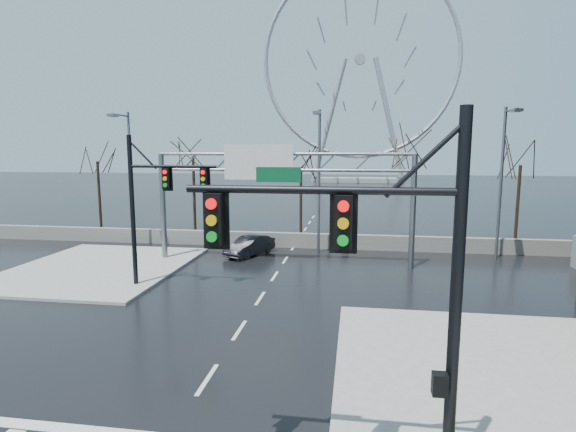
% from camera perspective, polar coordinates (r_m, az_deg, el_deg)
% --- Properties ---
extents(ground, '(260.00, 260.00, 0.00)m').
position_cam_1_polar(ground, '(15.34, -10.22, -19.74)').
color(ground, black).
rests_on(ground, ground).
extents(sidewalk_right_ext, '(12.00, 10.00, 0.15)m').
position_cam_1_polar(sidewalk_right_ext, '(17.30, 27.43, -16.93)').
color(sidewalk_right_ext, gray).
rests_on(sidewalk_right_ext, ground).
extents(sidewalk_far, '(10.00, 12.00, 0.15)m').
position_cam_1_polar(sidewalk_far, '(30.10, -22.92, -6.07)').
color(sidewalk_far, gray).
rests_on(sidewalk_far, ground).
extents(barrier_wall, '(52.00, 0.50, 1.10)m').
position_cam_1_polar(barrier_wall, '(33.76, 0.70, -3.09)').
color(barrier_wall, slate).
rests_on(barrier_wall, ground).
extents(signal_mast_near, '(5.52, 0.41, 8.00)m').
position_cam_1_polar(signal_mast_near, '(9.08, 12.31, -6.57)').
color(signal_mast_near, black).
rests_on(signal_mast_near, ground).
extents(signal_mast_far, '(4.72, 0.41, 8.00)m').
position_cam_1_polar(signal_mast_far, '(24.22, -16.89, 2.34)').
color(signal_mast_far, black).
rests_on(signal_mast_far, ground).
extents(sign_gantry, '(16.36, 0.40, 7.60)m').
position_cam_1_polar(sign_gantry, '(28.26, -1.44, 4.19)').
color(sign_gantry, slate).
rests_on(sign_gantry, ground).
extents(streetlight_left, '(0.50, 2.55, 10.00)m').
position_cam_1_polar(streetlight_left, '(35.11, -19.61, 5.66)').
color(streetlight_left, slate).
rests_on(streetlight_left, ground).
extents(streetlight_mid, '(0.50, 2.55, 10.00)m').
position_cam_1_polar(streetlight_mid, '(31.09, 3.92, 5.84)').
color(streetlight_mid, slate).
rests_on(streetlight_mid, ground).
extents(streetlight_right, '(0.50, 2.55, 10.00)m').
position_cam_1_polar(streetlight_right, '(32.41, 25.67, 5.15)').
color(streetlight_right, slate).
rests_on(streetlight_right, ground).
extents(tree_far_left, '(3.50, 3.50, 7.00)m').
position_cam_1_polar(tree_far_left, '(43.17, -23.00, 5.45)').
color(tree_far_left, black).
rests_on(tree_far_left, ground).
extents(tree_left, '(3.75, 3.75, 7.50)m').
position_cam_1_polar(tree_left, '(38.75, -11.94, 6.28)').
color(tree_left, black).
rests_on(tree_left, ground).
extents(tree_center, '(3.25, 3.25, 6.50)m').
position_cam_1_polar(tree_center, '(37.62, 1.65, 5.17)').
color(tree_center, black).
rests_on(tree_center, ground).
extents(tree_right, '(3.90, 3.90, 7.80)m').
position_cam_1_polar(tree_right, '(36.59, 15.69, 6.43)').
color(tree_right, black).
rests_on(tree_right, ground).
extents(tree_far_right, '(3.40, 3.40, 6.80)m').
position_cam_1_polar(tree_far_right, '(38.90, 27.36, 4.72)').
color(tree_far_right, black).
rests_on(tree_far_right, ground).
extents(ferris_wheel, '(45.00, 6.00, 50.91)m').
position_cam_1_polar(ferris_wheel, '(109.46, 9.13, 18.09)').
color(ferris_wheel, gray).
rests_on(ferris_wheel, ground).
extents(car, '(3.05, 4.39, 1.37)m').
position_cam_1_polar(car, '(31.32, -4.87, -3.75)').
color(car, black).
rests_on(car, ground).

